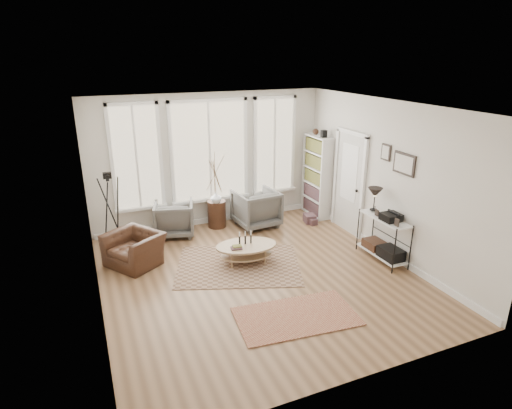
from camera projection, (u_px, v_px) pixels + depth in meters
name	position (u px, v px, depth m)	size (l,w,h in m)	color
room	(259.00, 198.00, 7.01)	(5.50, 5.54, 2.90)	#8E6845
bay_window	(210.00, 153.00, 9.27)	(4.14, 0.12, 2.24)	tan
door	(349.00, 181.00, 9.02)	(0.09, 1.06, 2.22)	silver
bookcase	(317.00, 176.00, 9.96)	(0.31, 0.85, 2.06)	white
low_shelf	(383.00, 234.00, 7.90)	(0.38, 1.08, 1.30)	white
wall_art	(399.00, 161.00, 7.53)	(0.04, 0.88, 0.44)	black
rug_main	(238.00, 265.00, 7.82)	(2.20, 1.65, 0.01)	brown
rug_runner	(296.00, 316.00, 6.30)	(1.77, 0.98, 0.01)	maroon
coffee_table	(246.00, 249.00, 7.85)	(1.21, 0.86, 0.52)	tan
armchair_left	(174.00, 218.00, 9.02)	(0.80, 0.82, 0.75)	#5F5E5B
armchair_right	(256.00, 208.00, 9.49)	(0.88, 0.91, 0.83)	#5F5E5B
side_table	(216.00, 192.00, 9.30)	(0.40, 0.40, 1.69)	#3C2114
vase	(216.00, 197.00, 9.21)	(0.24, 0.24, 0.25)	silver
accent_chair	(134.00, 249.00, 7.78)	(0.81, 0.93, 0.60)	#3C2114
tripod_camera	(112.00, 215.00, 8.25)	(0.55, 0.55, 1.56)	black
book_stack_near	(310.00, 218.00, 9.76)	(0.24, 0.30, 0.19)	brown
book_stack_far	(312.00, 221.00, 9.67)	(0.17, 0.22, 0.14)	brown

